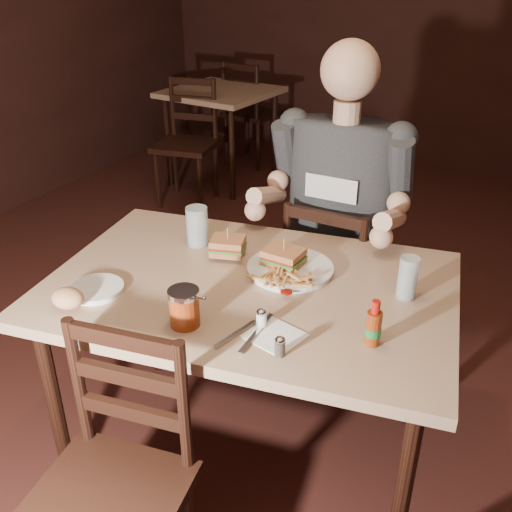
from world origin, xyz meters
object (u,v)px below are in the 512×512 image
at_px(bg_table, 221,101).
at_px(bg_chair_near, 185,145).
at_px(chair_far, 335,285).
at_px(glass_left, 197,226).
at_px(bg_chair_far, 252,113).
at_px(dinner_plate, 290,270).
at_px(hot_sauce, 374,323).
at_px(main_table, 249,302).
at_px(diner, 339,177).
at_px(chair_near, 104,503).
at_px(glass_right, 408,278).
at_px(side_plate, 96,290).
at_px(syrup_dispenser, 184,308).

xyz_separation_m(bg_table, bg_chair_near, (0.00, -0.55, -0.22)).
height_order(chair_far, glass_left, glass_left).
distance_m(bg_chair_far, dinner_plate, 3.49).
relative_size(bg_chair_far, hot_sauce, 6.52).
bearing_deg(bg_chair_far, hot_sauce, 128.02).
relative_size(main_table, diner, 1.42).
height_order(chair_near, diner, diner).
distance_m(main_table, bg_table, 3.07).
bearing_deg(bg_chair_far, diner, 129.52).
relative_size(chair_near, bg_chair_far, 0.95).
distance_m(chair_near, hot_sauce, 0.88).
xyz_separation_m(bg_chair_far, bg_chair_near, (0.00, -1.10, 0.00)).
height_order(main_table, glass_right, glass_right).
distance_m(chair_far, diner, 0.53).
distance_m(chair_near, glass_left, 0.99).
bearing_deg(glass_right, bg_table, 130.69).
height_order(diner, glass_right, diner).
bearing_deg(bg_table, chair_far, -48.62).
xyz_separation_m(chair_far, diner, (-0.00, -0.05, 0.53)).
height_order(bg_chair_near, side_plate, bg_chair_near).
bearing_deg(hot_sauce, bg_table, 127.29).
relative_size(dinner_plate, glass_left, 1.94).
bearing_deg(glass_left, main_table, -29.00).
bearing_deg(glass_left, syrup_dispenser, -61.81).
relative_size(glass_left, side_plate, 0.85).
relative_size(bg_chair_near, diner, 0.90).
xyz_separation_m(main_table, dinner_plate, (0.09, 0.13, 0.08)).
xyz_separation_m(dinner_plate, glass_right, (0.39, 0.02, 0.06)).
relative_size(main_table, syrup_dispenser, 12.36).
bearing_deg(side_plate, syrup_dispenser, -3.63).
xyz_separation_m(main_table, side_plate, (-0.42, -0.27, 0.08)).
bearing_deg(dinner_plate, chair_far, 90.99).
height_order(main_table, chair_far, chair_far).
xyz_separation_m(dinner_plate, side_plate, (-0.51, -0.41, -0.00)).
height_order(main_table, side_plate, side_plate).
bearing_deg(diner, glass_right, -48.06).
relative_size(chair_far, bg_chair_near, 0.93).
xyz_separation_m(bg_table, dinner_plate, (1.72, -2.47, 0.10)).
relative_size(chair_far, hot_sauce, 6.09).
bearing_deg(side_plate, main_table, 33.13).
bearing_deg(glass_right, dinner_plate, -177.21).
height_order(glass_left, syrup_dispenser, glass_left).
xyz_separation_m(bg_chair_near, hot_sauce, (2.09, -2.19, 0.38)).
relative_size(glass_right, hot_sauce, 1.00).
bearing_deg(hot_sauce, glass_right, 85.60).
height_order(chair_far, dinner_plate, chair_far).
bearing_deg(bg_table, chair_near, -64.82).
bearing_deg(main_table, hot_sauce, -16.38).
relative_size(hot_sauce, side_plate, 0.81).
bearing_deg(glass_left, side_plate, -104.01).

